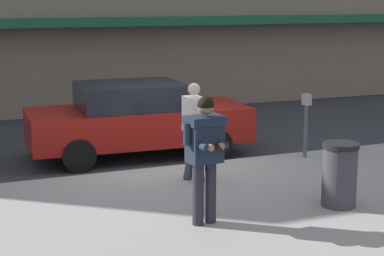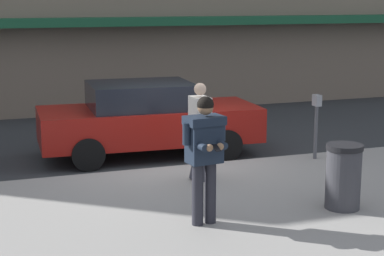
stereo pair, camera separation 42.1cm
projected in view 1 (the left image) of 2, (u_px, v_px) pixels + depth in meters
name	position (u px, v px, depth m)	size (l,w,h in m)	color
ground_plane	(169.00, 170.00, 12.30)	(80.00, 80.00, 0.00)	#2B2D30
sidewalk	(292.00, 203.00, 10.08)	(32.00, 5.30, 0.14)	gray
curb_paint_line	(215.00, 164.00, 12.72)	(28.00, 0.12, 0.01)	silver
parked_sedan_mid	(137.00, 119.00, 13.24)	(4.59, 2.11, 1.54)	maroon
man_texting_on_phone	(205.00, 146.00, 8.75)	(0.65, 0.61, 1.81)	#23232B
pedestrian_in_light_coat	(194.00, 125.00, 10.93)	(0.33, 0.60, 1.70)	#33333D
parking_meter	(306.00, 116.00, 12.56)	(0.12, 0.18, 1.27)	#4C4C51
trash_bin	(340.00, 174.00, 9.65)	(0.55, 0.55, 0.98)	#38383D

